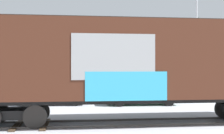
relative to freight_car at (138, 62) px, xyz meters
name	(u,v)px	position (x,y,z in m)	size (l,w,h in m)	color
ground_plane	(125,123)	(-0.59, 0.00, -2.61)	(260.00, 260.00, 0.00)	#B2B5BC
track	(156,122)	(0.79, 0.04, -2.57)	(60.00, 4.98, 0.08)	#4C4742
freight_car	(138,62)	(0.00, 0.00, 0.00)	(14.51, 3.64, 4.50)	#472316
flagpole	(194,27)	(5.53, 8.94, 2.75)	(1.32, 0.81, 8.49)	silver
hillside	(95,56)	(-0.70, 73.77, 3.23)	(121.80, 32.07, 16.27)	silver
parked_car_black	(51,91)	(-4.52, 6.93, -1.74)	(4.42, 2.15, 1.70)	black
parked_car_green	(141,91)	(1.21, 6.59, -1.75)	(4.65, 2.05, 1.69)	#1E5933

